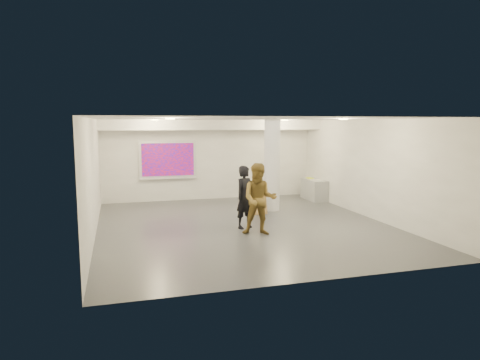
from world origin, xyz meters
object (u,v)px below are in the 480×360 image
object	(u,v)px
column	(272,165)
man	(259,199)
credenza	(314,190)
woman	(245,197)
projection_screen	(168,160)

from	to	relation	value
column	man	size ratio (longest dim) A/B	1.61
column	man	xyz separation A→B (m)	(-1.40, -2.86, -0.57)
column	credenza	xyz separation A→B (m)	(2.22, 1.40, -1.11)
column	man	distance (m)	3.23
woman	man	world-z (taller)	man
column	man	world-z (taller)	column
column	credenza	size ratio (longest dim) A/B	2.25
projection_screen	credenza	size ratio (longest dim) A/B	1.57
woman	man	distance (m)	0.80
credenza	man	world-z (taller)	man
column	woman	world-z (taller)	column
projection_screen	woman	size ratio (longest dim) A/B	1.22
column	projection_screen	world-z (taller)	column
column	credenza	distance (m)	2.85
projection_screen	man	xyz separation A→B (m)	(1.70, -5.51, -0.60)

